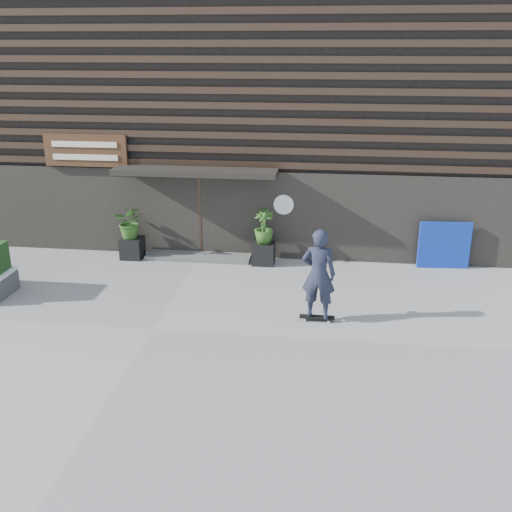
# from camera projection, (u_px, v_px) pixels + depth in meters

# --- Properties ---
(ground) EXTENTS (80.00, 80.00, 0.00)m
(ground) POSITION_uv_depth(u_px,v_px,m) (153.00, 329.00, 12.92)
(ground) COLOR #989590
(ground) RESTS_ON ground
(entrance_step) EXTENTS (3.00, 0.80, 0.12)m
(entrance_step) POSITION_uv_depth(u_px,v_px,m) (199.00, 256.00, 17.20)
(entrance_step) COLOR #535351
(entrance_step) RESTS_ON ground
(planter_pot_left) EXTENTS (0.60, 0.60, 0.60)m
(planter_pot_left) POSITION_uv_depth(u_px,v_px,m) (132.00, 248.00, 17.16)
(planter_pot_left) COLOR black
(planter_pot_left) RESTS_ON ground
(bamboo_left) EXTENTS (0.86, 0.75, 0.96)m
(bamboo_left) POSITION_uv_depth(u_px,v_px,m) (130.00, 222.00, 16.90)
(bamboo_left) COLOR #2D591E
(bamboo_left) RESTS_ON planter_pot_left
(planter_pot_right) EXTENTS (0.60, 0.60, 0.60)m
(planter_pot_right) POSITION_uv_depth(u_px,v_px,m) (264.00, 253.00, 16.70)
(planter_pot_right) COLOR black
(planter_pot_right) RESTS_ON ground
(bamboo_right) EXTENTS (0.54, 0.54, 0.96)m
(bamboo_right) POSITION_uv_depth(u_px,v_px,m) (264.00, 227.00, 16.44)
(bamboo_right) COLOR #2D591E
(bamboo_right) RESTS_ON planter_pot_right
(blue_tarp) EXTENTS (1.39, 0.21, 1.30)m
(blue_tarp) POSITION_uv_depth(u_px,v_px,m) (444.00, 245.00, 16.28)
(blue_tarp) COLOR #0C2AA0
(blue_tarp) RESTS_ON ground
(building) EXTENTS (18.00, 11.00, 8.00)m
(building) POSITION_uv_depth(u_px,v_px,m) (228.00, 100.00, 20.89)
(building) COLOR black
(building) RESTS_ON ground
(skateboarder) EXTENTS (0.80, 0.57, 2.13)m
(skateboarder) POSITION_uv_depth(u_px,v_px,m) (319.00, 274.00, 12.97)
(skateboarder) COLOR black
(skateboarder) RESTS_ON ground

